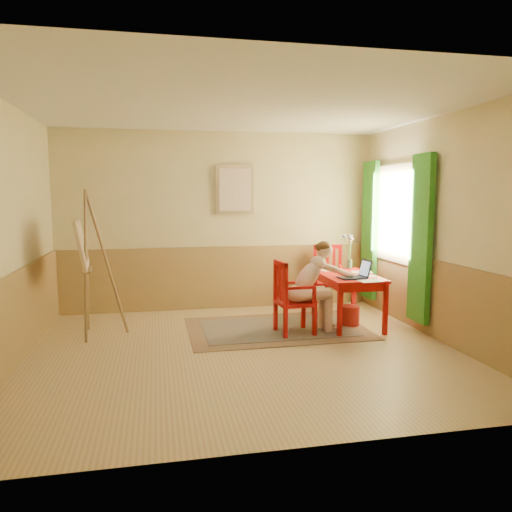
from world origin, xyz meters
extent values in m
cube|color=tan|center=(0.00, 0.00, -0.01)|extent=(5.00, 4.50, 0.02)
cube|color=white|center=(0.00, 0.00, 2.81)|extent=(5.00, 4.50, 0.02)
cube|color=#CCBC7C|center=(0.00, 2.26, 1.40)|extent=(5.00, 0.02, 2.80)
cube|color=#CCBC7C|center=(0.00, -2.26, 1.40)|extent=(5.00, 0.02, 2.80)
cube|color=#CCBC7C|center=(-2.51, 0.00, 1.40)|extent=(0.02, 4.50, 2.80)
cube|color=#CCBC7C|center=(2.51, 0.00, 1.40)|extent=(0.02, 4.50, 2.80)
cube|color=#A07C43|center=(0.00, 2.23, 0.50)|extent=(5.00, 0.04, 1.00)
cube|color=#A07C43|center=(-2.48, 0.00, 0.50)|extent=(0.04, 4.50, 1.00)
cube|color=#A07C43|center=(2.48, 0.00, 0.50)|extent=(0.04, 4.50, 1.00)
cube|color=white|center=(2.47, 1.10, 1.55)|extent=(0.02, 1.00, 1.30)
cube|color=tan|center=(2.45, 1.10, 1.55)|extent=(0.03, 1.12, 1.42)
cube|color=green|center=(2.40, 0.32, 1.25)|extent=(0.08, 0.45, 2.20)
cube|color=green|center=(2.40, 1.88, 1.25)|extent=(0.08, 0.45, 2.20)
cube|color=tan|center=(0.25, 2.21, 1.90)|extent=(0.60, 0.04, 0.76)
cube|color=beige|center=(0.25, 2.19, 1.90)|extent=(0.50, 0.02, 0.66)
cube|color=#8C7251|center=(0.60, 0.84, 0.01)|extent=(2.41, 1.62, 0.01)
cube|color=black|center=(0.60, 0.84, 0.01)|extent=(2.01, 1.21, 0.01)
cube|color=#B10B08|center=(1.62, 0.84, 0.70)|extent=(0.75, 1.22, 0.04)
cube|color=#B10B08|center=(1.62, 0.84, 0.63)|extent=(0.65, 1.11, 0.10)
cube|color=#B10B08|center=(1.29, 0.30, 0.34)|extent=(0.06, 0.06, 0.68)
cube|color=#B10B08|center=(1.92, 0.28, 0.34)|extent=(0.06, 0.06, 0.68)
cube|color=#B10B08|center=(1.32, 1.40, 0.34)|extent=(0.06, 0.06, 0.68)
cube|color=#B10B08|center=(1.94, 1.39, 0.34)|extent=(0.06, 0.06, 0.68)
cube|color=#B10B08|center=(0.77, 0.55, 0.42)|extent=(0.49, 0.47, 0.04)
cube|color=#B10B08|center=(0.59, 0.35, 0.20)|extent=(0.05, 0.05, 0.40)
cube|color=#B10B08|center=(0.99, 0.38, 0.20)|extent=(0.05, 0.05, 0.40)
cube|color=#B10B08|center=(0.55, 0.72, 0.20)|extent=(0.05, 0.05, 0.40)
cube|color=#B10B08|center=(0.95, 0.76, 0.20)|extent=(0.05, 0.05, 0.40)
cube|color=#B10B08|center=(0.59, 0.35, 0.71)|extent=(0.05, 0.05, 0.54)
cube|color=#B10B08|center=(0.55, 0.72, 0.71)|extent=(0.05, 0.05, 0.54)
cube|color=#B10B08|center=(0.57, 0.54, 0.95)|extent=(0.09, 0.43, 0.06)
cube|color=#B10B08|center=(0.58, 0.44, 0.69)|extent=(0.03, 0.05, 0.44)
cube|color=#B10B08|center=(0.57, 0.54, 0.69)|extent=(0.03, 0.05, 0.44)
cube|color=#B10B08|center=(0.56, 0.63, 0.69)|extent=(0.03, 0.05, 0.44)
cube|color=#B10B08|center=(0.79, 0.36, 0.65)|extent=(0.40, 0.08, 0.03)
cube|color=#B10B08|center=(0.98, 0.38, 0.55)|extent=(0.04, 0.04, 0.21)
cube|color=#B10B08|center=(0.75, 0.74, 0.65)|extent=(0.40, 0.08, 0.03)
cube|color=#B10B08|center=(0.94, 0.76, 0.55)|extent=(0.04, 0.04, 0.21)
cube|color=#B10B08|center=(1.66, 1.75, 0.44)|extent=(0.57, 0.58, 0.05)
cube|color=#B10B08|center=(1.53, 2.01, 0.21)|extent=(0.06, 0.06, 0.41)
cube|color=#B10B08|center=(1.41, 1.60, 0.21)|extent=(0.06, 0.06, 0.41)
cube|color=#B10B08|center=(1.91, 1.89, 0.21)|extent=(0.06, 0.06, 0.41)
cube|color=#B10B08|center=(1.79, 1.49, 0.21)|extent=(0.06, 0.06, 0.41)
cube|color=#B10B08|center=(1.53, 2.01, 0.74)|extent=(0.06, 0.06, 0.56)
cube|color=#B10B08|center=(1.91, 1.89, 0.74)|extent=(0.06, 0.06, 0.56)
cube|color=#B10B08|center=(1.72, 1.95, 0.99)|extent=(0.45, 0.18, 0.06)
cube|color=#B10B08|center=(1.62, 1.98, 0.73)|extent=(0.05, 0.04, 0.46)
cube|color=#B10B08|center=(1.72, 1.95, 0.73)|extent=(0.05, 0.04, 0.46)
cube|color=#B10B08|center=(1.82, 1.92, 0.73)|extent=(0.05, 0.04, 0.46)
cube|color=#B10B08|center=(1.47, 1.80, 0.69)|extent=(0.16, 0.41, 0.04)
cube|color=#B10B08|center=(1.41, 1.61, 0.57)|extent=(0.05, 0.05, 0.23)
cube|color=#B10B08|center=(1.85, 1.69, 0.69)|extent=(0.16, 0.41, 0.04)
cube|color=#B10B08|center=(1.79, 1.50, 0.57)|extent=(0.05, 0.05, 0.23)
ellipsoid|color=beige|center=(0.80, 0.56, 0.54)|extent=(0.31, 0.37, 0.22)
cylinder|color=beige|center=(1.01, 0.49, 0.53)|extent=(0.44, 0.19, 0.15)
cylinder|color=beige|center=(1.00, 0.66, 0.53)|extent=(0.44, 0.19, 0.15)
cylinder|color=beige|center=(1.22, 0.51, 0.27)|extent=(0.12, 0.12, 0.49)
cylinder|color=beige|center=(1.20, 0.68, 0.27)|extent=(0.12, 0.12, 0.49)
cube|color=beige|center=(1.28, 0.51, 0.04)|extent=(0.21, 0.11, 0.07)
cube|color=beige|center=(1.26, 0.69, 0.04)|extent=(0.21, 0.11, 0.07)
ellipsoid|color=beige|center=(0.95, 0.57, 0.75)|extent=(0.49, 0.32, 0.51)
ellipsoid|color=beige|center=(1.09, 0.58, 0.94)|extent=(0.22, 0.31, 0.17)
sphere|color=beige|center=(1.19, 0.59, 1.10)|extent=(0.21, 0.21, 0.19)
ellipsoid|color=#4E2E11|center=(1.17, 0.59, 1.15)|extent=(0.20, 0.21, 0.14)
sphere|color=#4E2E11|center=(1.09, 0.58, 1.14)|extent=(0.11, 0.11, 0.10)
cylinder|color=beige|center=(1.19, 0.45, 0.89)|extent=(0.21, 0.09, 0.14)
cylinder|color=beige|center=(1.41, 0.49, 0.81)|extent=(0.29, 0.16, 0.17)
sphere|color=beige|center=(1.29, 0.45, 0.85)|extent=(0.09, 0.09, 0.09)
sphere|color=beige|center=(1.53, 0.53, 0.76)|extent=(0.08, 0.08, 0.07)
cylinder|color=beige|center=(1.17, 0.73, 0.89)|extent=(0.22, 0.13, 0.14)
cylinder|color=beige|center=(1.38, 0.73, 0.81)|extent=(0.29, 0.11, 0.17)
sphere|color=beige|center=(1.26, 0.75, 0.85)|extent=(0.09, 0.09, 0.09)
sphere|color=beige|center=(1.51, 0.72, 0.76)|extent=(0.08, 0.08, 0.07)
cube|color=#1E2338|center=(1.55, 0.53, 0.73)|extent=(0.37, 0.28, 0.02)
cube|color=#2D3342|center=(1.55, 0.53, 0.73)|extent=(0.32, 0.22, 0.00)
cube|color=#1E2338|center=(1.74, 0.55, 0.85)|extent=(0.10, 0.25, 0.23)
cube|color=#99BFF2|center=(1.73, 0.55, 0.85)|extent=(0.08, 0.21, 0.18)
cube|color=white|center=(1.69, 0.29, 0.72)|extent=(0.31, 0.23, 0.00)
cube|color=white|center=(1.89, 1.00, 0.72)|extent=(0.34, 0.28, 0.00)
cube|color=white|center=(1.50, 1.25, 0.72)|extent=(0.33, 0.27, 0.00)
cube|color=white|center=(1.79, 0.64, 0.72)|extent=(0.35, 0.30, 0.00)
cylinder|color=#3F724C|center=(1.85, 1.37, 0.79)|extent=(0.09, 0.09, 0.14)
cylinder|color=#3F7233|center=(1.83, 1.42, 1.02)|extent=(0.06, 0.11, 0.37)
sphere|color=#728CD8|center=(1.80, 1.46, 1.20)|extent=(0.06, 0.06, 0.06)
cylinder|color=#3F7233|center=(1.83, 1.33, 1.03)|extent=(0.05, 0.08, 0.38)
sphere|color=pink|center=(1.82, 1.29, 1.22)|extent=(0.04, 0.04, 0.04)
cylinder|color=#3F7233|center=(1.86, 1.38, 0.98)|extent=(0.02, 0.04, 0.28)
sphere|color=pink|center=(1.87, 1.40, 1.12)|extent=(0.05, 0.05, 0.04)
cylinder|color=#3F7233|center=(1.83, 1.31, 1.02)|extent=(0.06, 0.11, 0.36)
sphere|color=#728CD8|center=(1.81, 1.26, 1.19)|extent=(0.05, 0.05, 0.05)
cylinder|color=#3F7233|center=(1.89, 1.40, 1.00)|extent=(0.08, 0.08, 0.32)
sphere|color=pink|center=(1.92, 1.44, 1.15)|extent=(0.05, 0.05, 0.05)
cylinder|color=#3F7233|center=(1.87, 1.39, 1.00)|extent=(0.05, 0.05, 0.32)
sphere|color=pink|center=(1.89, 1.40, 1.16)|extent=(0.04, 0.04, 0.04)
cylinder|color=#3F7233|center=(1.88, 1.41, 1.02)|extent=(0.07, 0.09, 0.36)
sphere|color=#728CD8|center=(1.91, 1.45, 1.20)|extent=(0.05, 0.05, 0.04)
cylinder|color=red|center=(1.64, 0.79, 0.14)|extent=(0.29, 0.29, 0.28)
cylinder|color=olive|center=(-1.86, 0.87, 0.94)|extent=(0.06, 0.35, 1.89)
cylinder|color=olive|center=(-1.88, 1.18, 0.94)|extent=(0.12, 0.34, 1.89)
cylinder|color=olive|center=(-1.62, 1.05, 0.94)|extent=(0.50, 0.08, 1.90)
cylinder|color=olive|center=(-1.90, 1.02, 0.87)|extent=(0.08, 0.53, 0.03)
cube|color=olive|center=(-1.84, 1.03, 0.87)|extent=(0.11, 0.57, 0.03)
cube|color=tan|center=(-1.92, 1.02, 1.20)|extent=(0.22, 0.85, 0.63)
cube|color=beige|center=(-1.90, 1.02, 1.20)|extent=(0.17, 0.76, 0.54)
camera|label=1|loc=(-0.98, -5.43, 1.82)|focal=34.09mm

